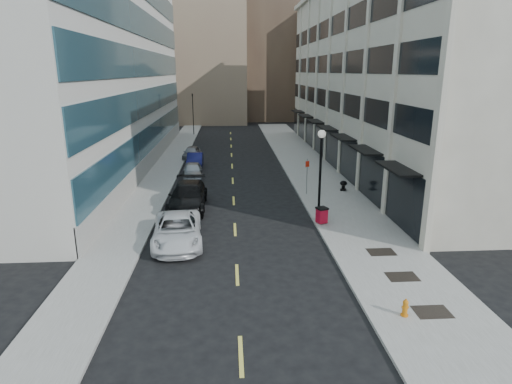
{
  "coord_description": "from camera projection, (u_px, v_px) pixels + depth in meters",
  "views": [
    {
      "loc": [
        -0.28,
        -16.42,
        9.29
      ],
      "look_at": [
        1.35,
        9.13,
        2.03
      ],
      "focal_mm": 30.0,
      "sensor_mm": 36.0,
      "label": 1
    }
  ],
  "objects": [
    {
      "name": "sidewalk_left",
      "position": [
        158.0,
        181.0,
        37.1
      ],
      "size": [
        3.0,
        80.0,
        0.15
      ],
      "primitive_type": "cube",
      "color": "gray",
      "rests_on": "ground"
    },
    {
      "name": "grate_far",
      "position": [
        381.0,
        252.0,
        22.39
      ],
      "size": [
        1.4,
        1.0,
        0.01
      ],
      "primitive_type": "cube",
      "color": "black",
      "rests_on": "sidewalk_right"
    },
    {
      "name": "fire_hydrant",
      "position": [
        405.0,
        308.0,
        16.47
      ],
      "size": [
        0.29,
        0.29,
        0.73
      ],
      "rotation": [
        0.0,
        0.0,
        -0.02
      ],
      "color": "orange",
      "rests_on": "sidewalk_right"
    },
    {
      "name": "lamppost",
      "position": [
        320.0,
        167.0,
        26.18
      ],
      "size": [
        0.49,
        0.49,
        5.88
      ],
      "color": "black",
      "rests_on": "sidewalk_right"
    },
    {
      "name": "grate_near",
      "position": [
        432.0,
        312.0,
        16.82
      ],
      "size": [
        1.4,
        1.0,
        0.01
      ],
      "primitive_type": "cube",
      "color": "black",
      "rests_on": "sidewalk_right"
    },
    {
      "name": "skyline_stone",
      "position": [
        325.0,
        67.0,
        80.06
      ],
      "size": [
        10.0,
        14.0,
        20.0
      ],
      "primitive_type": "cube",
      "color": "beige",
      "rests_on": "ground"
    },
    {
      "name": "car_silver_sedan",
      "position": [
        193.0,
        171.0,
        38.06
      ],
      "size": [
        1.97,
        4.31,
        1.43
      ],
      "primitive_type": "imported",
      "rotation": [
        0.0,
        0.0,
        0.07
      ],
      "color": "#9CA0A4",
      "rests_on": "ground"
    },
    {
      "name": "car_grey_sedan",
      "position": [
        192.0,
        153.0,
        46.83
      ],
      "size": [
        2.02,
        4.12,
        1.35
      ],
      "primitive_type": "imported",
      "rotation": [
        0.0,
        0.0,
        -0.11
      ],
      "color": "gray",
      "rests_on": "ground"
    },
    {
      "name": "sign_post",
      "position": [
        307.0,
        172.0,
        32.54
      ],
      "size": [
        0.31,
        0.16,
        2.76
      ],
      "rotation": [
        0.0,
        0.0,
        0.41
      ],
      "color": "slate",
      "rests_on": "sidewalk_right"
    },
    {
      "name": "ground",
      "position": [
        238.0,
        296.0,
        18.32
      ],
      "size": [
        160.0,
        160.0,
        0.0
      ],
      "primitive_type": "plane",
      "color": "black",
      "rests_on": "ground"
    },
    {
      "name": "road_centerline",
      "position": [
        233.0,
        190.0,
        34.64
      ],
      "size": [
        0.15,
        68.2,
        0.01
      ],
      "color": "#D8CC4C",
      "rests_on": "ground"
    },
    {
      "name": "car_white_van",
      "position": [
        177.0,
        230.0,
        23.66
      ],
      "size": [
        3.12,
        5.92,
        1.59
      ],
      "primitive_type": "imported",
      "rotation": [
        0.0,
        0.0,
        0.09
      ],
      "color": "silver",
      "rests_on": "ground"
    },
    {
      "name": "trash_bin",
      "position": [
        322.0,
        215.0,
        26.52
      ],
      "size": [
        0.81,
        0.81,
        1.02
      ],
      "rotation": [
        0.0,
        0.0,
        0.37
      ],
      "color": "red",
      "rests_on": "sidewalk_right"
    },
    {
      "name": "skyline_tan_near",
      "position": [
        207.0,
        45.0,
        79.53
      ],
      "size": [
        14.0,
        18.0,
        28.0
      ],
      "primitive_type": "cube",
      "color": "#846F56",
      "rests_on": "ground"
    },
    {
      "name": "building_right",
      "position": [
        400.0,
        74.0,
        42.82
      ],
      "size": [
        15.3,
        46.5,
        18.25
      ],
      "color": "beige",
      "rests_on": "ground"
    },
    {
      "name": "urn_planter",
      "position": [
        343.0,
        185.0,
        33.81
      ],
      "size": [
        0.57,
        0.57,
        0.79
      ],
      "rotation": [
        0.0,
        0.0,
        -0.38
      ],
      "color": "black",
      "rests_on": "sidewalk_right"
    },
    {
      "name": "building_left",
      "position": [
        62.0,
        63.0,
        40.53
      ],
      "size": [
        16.14,
        46.0,
        20.0
      ],
      "color": "beige",
      "rests_on": "ground"
    },
    {
      "name": "traffic_signal",
      "position": [
        192.0,
        96.0,
        62.5
      ],
      "size": [
        0.66,
        0.66,
        6.98
      ],
      "color": "black",
      "rests_on": "ground"
    },
    {
      "name": "skyline_brown",
      "position": [
        269.0,
        30.0,
        83.29
      ],
      "size": [
        12.0,
        16.0,
        34.0
      ],
      "primitive_type": "cube",
      "color": "brown",
      "rests_on": "ground"
    },
    {
      "name": "car_blue_sedan",
      "position": [
        195.0,
        160.0,
        42.53
      ],
      "size": [
        1.59,
        4.38,
        1.43
      ],
      "primitive_type": "imported",
      "rotation": [
        0.0,
        0.0,
        0.02
      ],
      "color": "#14164D",
      "rests_on": "ground"
    },
    {
      "name": "grate_mid",
      "position": [
        402.0,
        277.0,
        19.7
      ],
      "size": [
        1.4,
        1.0,
        0.01
      ],
      "primitive_type": "cube",
      "color": "black",
      "rests_on": "sidewalk_right"
    },
    {
      "name": "sidewalk_right",
      "position": [
        317.0,
        179.0,
        37.96
      ],
      "size": [
        5.0,
        80.0,
        0.15
      ],
      "primitive_type": "cube",
      "color": "gray",
      "rests_on": "ground"
    },
    {
      "name": "car_black_pickup",
      "position": [
        188.0,
        196.0,
        29.68
      ],
      "size": [
        2.54,
        6.18,
        1.79
      ],
      "primitive_type": "imported",
      "rotation": [
        0.0,
        0.0,
        -0.0
      ],
      "color": "black",
      "rests_on": "ground"
    },
    {
      "name": "skyline_tan_far",
      "position": [
        162.0,
        62.0,
        89.34
      ],
      "size": [
        12.0,
        14.0,
        22.0
      ],
      "primitive_type": "cube",
      "color": "#846F56",
      "rests_on": "ground"
    }
  ]
}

